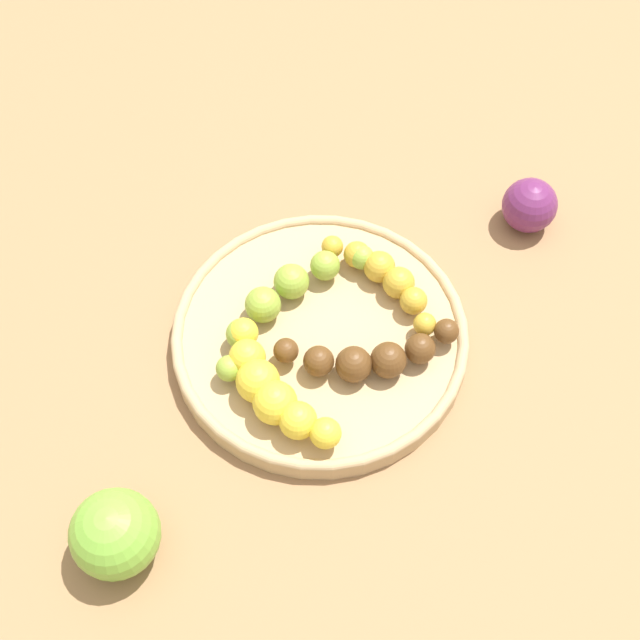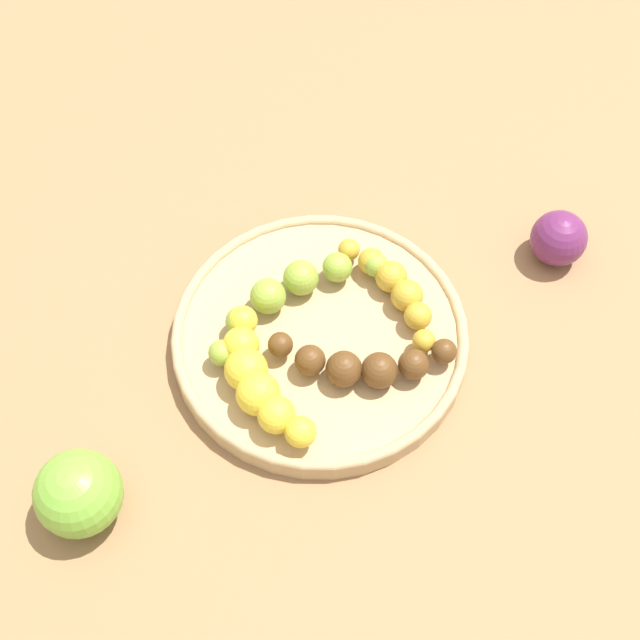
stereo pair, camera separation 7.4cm
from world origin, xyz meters
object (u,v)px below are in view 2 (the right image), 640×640
apple_green (79,493)px  plum_purple (559,238)px  banana_spotted (395,288)px  fruit_bowl (320,336)px  banana_green (289,293)px  banana_overripe (362,364)px  banana_yellow (257,380)px

apple_green → plum_purple: size_ratio=1.31×
banana_spotted → plum_purple: plum_purple is taller
banana_spotted → apple_green: apple_green is taller
fruit_bowl → banana_green: 0.05m
banana_green → plum_purple: bearing=-109.4°
banana_overripe → banana_yellow: bearing=-76.3°
fruit_bowl → banana_yellow: bearing=133.3°
banana_overripe → apple_green: apple_green is taller
banana_overripe → banana_spotted: banana_overripe is taller
banana_overripe → plum_purple: (0.12, -0.20, -0.01)m
banana_green → banana_spotted: size_ratio=1.33×
fruit_bowl → plum_purple: (0.08, -0.23, 0.01)m
fruit_bowl → apple_green: (-0.14, 0.20, 0.02)m
banana_spotted → apple_green: bearing=-175.4°
plum_purple → apple_green: bearing=116.9°
fruit_bowl → banana_green: size_ratio=1.61×
banana_yellow → banana_overripe: size_ratio=0.85×
banana_green → apple_green: apple_green is taller
banana_green → apple_green: size_ratio=2.37×
fruit_bowl → banana_yellow: 0.08m
banana_yellow → banana_spotted: size_ratio=1.10×
banana_green → banana_spotted: (-0.00, -0.09, -0.00)m
banana_green → banana_overripe: bearing=-173.5°
banana_green → fruit_bowl: bearing=-172.8°
banana_green → plum_purple: (0.05, -0.25, -0.01)m
fruit_bowl → banana_overripe: bearing=-144.4°
banana_green → banana_spotted: bearing=-120.9°
banana_overripe → apple_green: bearing=-59.9°
banana_yellow → banana_spotted: bearing=-167.4°
fruit_bowl → banana_overripe: (-0.04, -0.03, 0.02)m
fruit_bowl → plum_purple: 0.24m
fruit_bowl → banana_green: banana_green is taller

